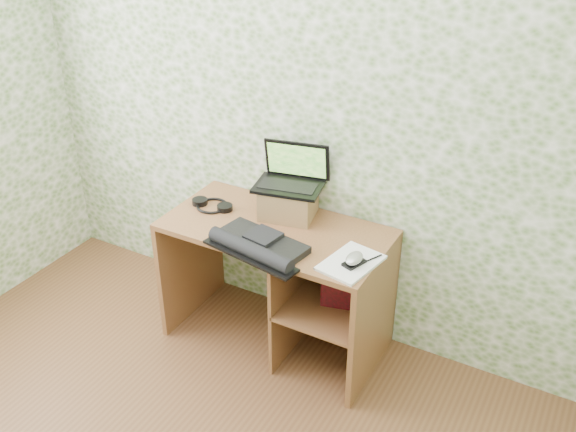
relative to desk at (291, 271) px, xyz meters
The scene contains 10 objects.
wall_back 0.87m from the desk, 105.57° to the left, with size 3.50×3.50×0.00m, color white.
desk is the anchor object (origin of this frame).
riser 0.38m from the desk, 125.06° to the left, with size 0.28×0.23×0.17m, color brown.
laptop 0.52m from the desk, 117.85° to the left, with size 0.40×0.32×0.24m.
keyboard 0.40m from the desk, 100.68° to the right, with size 0.55×0.35×0.08m.
headphones 0.57m from the desk, behind, with size 0.25×0.19×0.03m.
notepad 0.52m from the desk, 20.33° to the right, with size 0.22×0.31×0.01m, color white.
mouse 0.55m from the desk, 21.00° to the right, with size 0.07×0.12×0.04m, color #B8B8BA.
pen 0.57m from the desk, 10.77° to the right, with size 0.01×0.01×0.13m, color black.
red_box 0.34m from the desk, ahead, with size 0.24×0.08×0.28m, color maroon.
Camera 1 is at (1.46, -1.07, 2.48)m, focal length 40.00 mm.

